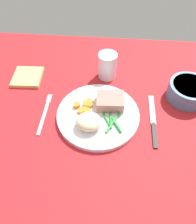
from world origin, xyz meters
The scene contains 11 objects.
dining_table centered at (0.00, 0.00, 1.00)cm, with size 120.00×90.00×2.00cm.
dinner_plate centered at (3.96, -0.31, 2.80)cm, with size 26.04×26.04×1.60cm, color white.
meat_portion centered at (7.47, 3.80, 5.39)cm, with size 8.54×6.96×3.58cm, color #B2756B.
mashed_potatoes centered at (1.61, -4.99, 5.66)cm, with size 7.58×6.69×4.11cm, color beige.
carrot_slices centered at (-0.25, 2.20, 4.15)cm, with size 6.16×6.47×1.28cm.
green_beans centered at (8.63, -3.01, 3.99)cm, with size 6.92×9.28×0.86cm.
fork centered at (-13.33, -0.56, 2.20)cm, with size 1.44×16.60×0.40cm.
knife centered at (21.36, -0.59, 2.20)cm, with size 1.70×20.50×0.64cm.
water_glass centered at (5.66, 19.49, 6.08)cm, with size 6.73×6.73×9.56cm.
salad_bowl centered at (33.31, 10.92, 5.24)cm, with size 13.47×13.47×5.75cm.
napkin centered at (-23.61, 15.61, 2.65)cm, with size 10.26×10.48×1.31cm, color #DBBC6B.
Camera 1 is at (7.45, -41.24, 56.15)cm, focal length 34.11 mm.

